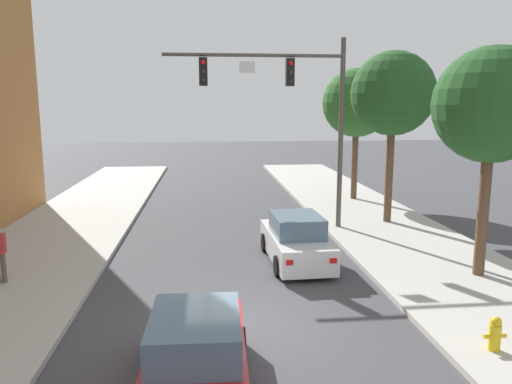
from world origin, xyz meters
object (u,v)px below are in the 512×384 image
street_tree_second (393,94)px  traffic_signal_mast (292,98)px  car_following_red (196,360)px  street_tree_nearest (492,106)px  car_lead_white (296,241)px  street_tree_third (357,103)px  fire_hydrant (495,334)px

street_tree_second → traffic_signal_mast: bearing=-171.3°
car_following_red → street_tree_nearest: bearing=32.5°
traffic_signal_mast → car_following_red: bearing=-107.6°
car_lead_white → street_tree_second: (4.84, 4.65, 4.79)m
car_lead_white → street_tree_second: bearing=43.8°
car_following_red → street_tree_second: street_tree_second is taller
traffic_signal_mast → street_tree_third: (4.48, 5.99, -0.18)m
car_following_red → street_tree_third: size_ratio=0.63×
car_lead_white → fire_hydrant: size_ratio=5.96×
street_tree_nearest → traffic_signal_mast: bearing=126.7°
car_lead_white → street_tree_second: size_ratio=0.60×
traffic_signal_mast → car_following_red: 12.75m
car_lead_white → street_tree_third: (4.99, 9.97, 4.46)m
traffic_signal_mast → fire_hydrant: bearing=-77.2°
traffic_signal_mast → car_lead_white: (-0.50, -3.98, -4.64)m
street_tree_second → street_tree_nearest: bearing=-88.1°
traffic_signal_mast → car_following_red: size_ratio=1.75×
car_following_red → fire_hydrant: 6.04m
street_tree_nearest → street_tree_second: size_ratio=0.92×
traffic_signal_mast → car_lead_white: size_ratio=1.75×
street_tree_nearest → street_tree_second: 6.80m
fire_hydrant → street_tree_second: (1.95, 11.14, 5.01)m
car_lead_white → car_following_red: 7.96m
car_following_red → traffic_signal_mast: bearing=72.4°
fire_hydrant → traffic_signal_mast: bearing=102.8°
car_following_red → fire_hydrant: car_following_red is taller
street_tree_third → car_following_red: bearing=-115.0°
fire_hydrant → street_tree_second: size_ratio=0.10×
fire_hydrant → street_tree_third: 17.25m
street_tree_third → traffic_signal_mast: bearing=-126.8°
street_tree_second → car_following_red: bearing=-123.5°
car_following_red → street_tree_nearest: size_ratio=0.65×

